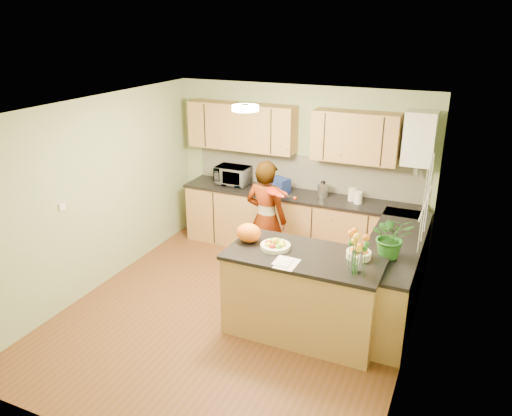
% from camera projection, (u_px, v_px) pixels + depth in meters
% --- Properties ---
extents(floor, '(4.50, 4.50, 0.00)m').
position_uv_depth(floor, '(236.00, 313.00, 6.12)').
color(floor, brown).
rests_on(floor, ground).
extents(ceiling, '(4.00, 4.50, 0.02)m').
position_uv_depth(ceiling, '(233.00, 109.00, 5.23)').
color(ceiling, silver).
rests_on(ceiling, wall_back).
extents(wall_back, '(4.00, 0.02, 2.50)m').
position_uv_depth(wall_back, '(300.00, 168.00, 7.60)').
color(wall_back, '#9AAA79').
rests_on(wall_back, floor).
extents(wall_front, '(4.00, 0.02, 2.50)m').
position_uv_depth(wall_front, '(103.00, 321.00, 3.76)').
color(wall_front, '#9AAA79').
rests_on(wall_front, floor).
extents(wall_left, '(0.02, 4.50, 2.50)m').
position_uv_depth(wall_left, '(96.00, 195.00, 6.44)').
color(wall_left, '#9AAA79').
rests_on(wall_left, floor).
extents(wall_right, '(0.02, 4.50, 2.50)m').
position_uv_depth(wall_right, '(417.00, 250.00, 4.92)').
color(wall_right, '#9AAA79').
rests_on(wall_right, floor).
extents(back_counter, '(3.64, 0.62, 0.94)m').
position_uv_depth(back_counter, '(298.00, 223.00, 7.58)').
color(back_counter, '#A37C41').
rests_on(back_counter, floor).
extents(right_counter, '(0.62, 2.24, 0.94)m').
position_uv_depth(right_counter, '(393.00, 276.00, 6.03)').
color(right_counter, '#A37C41').
rests_on(right_counter, floor).
extents(splashback, '(3.60, 0.02, 0.52)m').
position_uv_depth(splashback, '(306.00, 172.00, 7.57)').
color(splashback, '#EDE5CD').
rests_on(splashback, back_counter).
extents(upper_cabinets, '(3.20, 0.34, 0.70)m').
position_uv_depth(upper_cabinets, '(286.00, 131.00, 7.31)').
color(upper_cabinets, '#A37C41').
rests_on(upper_cabinets, wall_back).
extents(boiler, '(0.40, 0.30, 0.86)m').
position_uv_depth(boiler, '(419.00, 139.00, 6.59)').
color(boiler, white).
rests_on(boiler, wall_back).
extents(window_right, '(0.01, 1.30, 1.05)m').
position_uv_depth(window_right, '(426.00, 202.00, 5.33)').
color(window_right, white).
rests_on(window_right, wall_right).
extents(light_switch, '(0.02, 0.09, 0.09)m').
position_uv_depth(light_switch, '(62.00, 207.00, 5.90)').
color(light_switch, white).
rests_on(light_switch, wall_left).
extents(ceiling_lamp, '(0.30, 0.30, 0.07)m').
position_uv_depth(ceiling_lamp, '(245.00, 108.00, 5.50)').
color(ceiling_lamp, '#FFEABF').
rests_on(ceiling_lamp, ceiling).
extents(peninsula_island, '(1.72, 0.88, 0.98)m').
position_uv_depth(peninsula_island, '(304.00, 293.00, 5.60)').
color(peninsula_island, '#A37C41').
rests_on(peninsula_island, floor).
extents(fruit_dish, '(0.34, 0.34, 0.12)m').
position_uv_depth(fruit_dish, '(275.00, 245.00, 5.54)').
color(fruit_dish, '#F2E7C1').
rests_on(fruit_dish, peninsula_island).
extents(orange_bowl, '(0.26, 0.26, 0.15)m').
position_uv_depth(orange_bowl, '(359.00, 252.00, 5.32)').
color(orange_bowl, '#F2E7C1').
rests_on(orange_bowl, peninsula_island).
extents(flower_vase, '(0.27, 0.27, 0.49)m').
position_uv_depth(flower_vase, '(358.00, 243.00, 4.93)').
color(flower_vase, silver).
rests_on(flower_vase, peninsula_island).
extents(orange_bag, '(0.32, 0.28, 0.22)m').
position_uv_depth(orange_bag, '(249.00, 233.00, 5.70)').
color(orange_bag, orange).
rests_on(orange_bag, peninsula_island).
extents(papers, '(0.22, 0.30, 0.01)m').
position_uv_depth(papers, '(287.00, 263.00, 5.21)').
color(papers, white).
rests_on(papers, peninsula_island).
extents(violinist, '(0.64, 0.46, 1.66)m').
position_uv_depth(violinist, '(266.00, 219.00, 6.78)').
color(violinist, '#DEA688').
rests_on(violinist, floor).
extents(violin, '(0.67, 0.58, 0.17)m').
position_uv_depth(violin, '(274.00, 191.00, 6.34)').
color(violin, '#551205').
rests_on(violin, violinist).
extents(microwave, '(0.52, 0.36, 0.29)m').
position_uv_depth(microwave, '(233.00, 175.00, 7.82)').
color(microwave, white).
rests_on(microwave, back_counter).
extents(blue_box, '(0.33, 0.29, 0.22)m').
position_uv_depth(blue_box, '(280.00, 185.00, 7.46)').
color(blue_box, navy).
rests_on(blue_box, back_counter).
extents(kettle, '(0.15, 0.15, 0.28)m').
position_uv_depth(kettle, '(323.00, 189.00, 7.28)').
color(kettle, '#B9B9BE').
rests_on(kettle, back_counter).
extents(jar_cream, '(0.14, 0.14, 0.19)m').
position_uv_depth(jar_cream, '(352.00, 194.00, 7.13)').
color(jar_cream, '#F2E7C1').
rests_on(jar_cream, back_counter).
extents(jar_white, '(0.14, 0.14, 0.18)m').
position_uv_depth(jar_white, '(358.00, 198.00, 7.02)').
color(jar_white, white).
rests_on(jar_white, back_counter).
extents(potted_plant, '(0.54, 0.50, 0.49)m').
position_uv_depth(potted_plant, '(392.00, 236.00, 5.38)').
color(potted_plant, '#276722').
rests_on(potted_plant, right_counter).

